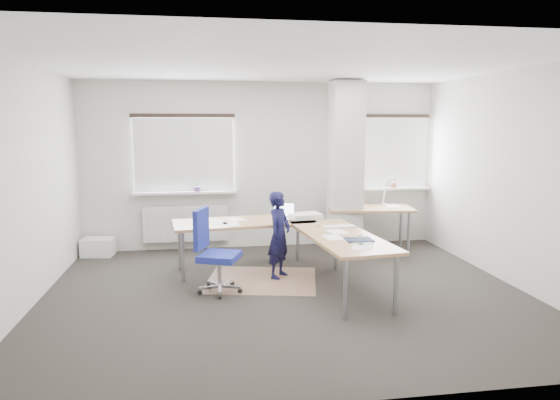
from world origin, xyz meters
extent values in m
plane|color=black|center=(0.00, 0.00, 0.00)|extent=(6.00, 6.00, 0.00)
cube|color=#B7B2A7|center=(0.00, 2.50, 1.40)|extent=(6.00, 0.04, 2.80)
cube|color=#B7B2A7|center=(0.00, -2.50, 1.40)|extent=(6.00, 0.04, 2.80)
cube|color=#B7B2A7|center=(-3.00, 0.00, 1.40)|extent=(0.04, 5.00, 2.80)
cube|color=#B7B2A7|center=(3.00, 0.00, 1.40)|extent=(0.04, 5.00, 2.80)
cube|color=white|center=(0.00, 0.00, 2.80)|extent=(6.00, 5.00, 0.04)
cube|color=#B7B2A7|center=(1.30, 1.95, 1.39)|extent=(0.50, 0.50, 2.78)
cube|color=white|center=(-1.30, 2.47, 1.60)|extent=(1.60, 0.04, 1.20)
cube|color=white|center=(-1.30, 2.43, 1.60)|extent=(1.60, 0.02, 1.20)
cube|color=white|center=(-1.30, 2.40, 0.98)|extent=(1.70, 0.20, 0.04)
cube|color=white|center=(2.30, 2.47, 1.60)|extent=(1.20, 0.04, 1.20)
cube|color=white|center=(2.30, 2.43, 1.60)|extent=(1.20, 0.02, 1.20)
cube|color=white|center=(2.30, 2.40, 0.98)|extent=(1.30, 0.20, 0.04)
cube|color=white|center=(-1.30, 2.42, 0.45)|extent=(1.40, 0.10, 0.60)
cylinder|color=#633D87|center=(-1.10, 2.38, 1.04)|extent=(0.12, 0.12, 0.08)
imported|color=#366829|center=(-1.10, 2.38, 1.08)|extent=(0.09, 0.06, 0.17)
cylinder|color=#A14F3D|center=(2.30, 2.38, 1.04)|extent=(0.12, 0.12, 0.08)
imported|color=#366829|center=(2.30, 2.38, 1.08)|extent=(0.09, 0.07, 0.17)
cube|color=#846048|center=(-0.24, 0.59, 0.00)|extent=(1.68, 1.51, 0.01)
cube|color=white|center=(-2.70, 2.25, 0.14)|extent=(0.51, 0.39, 0.29)
cube|color=olive|center=(-0.43, 1.10, 0.71)|extent=(2.08, 1.02, 0.04)
cube|color=olive|center=(0.69, 0.02, 0.71)|extent=(1.02, 2.08, 0.04)
cylinder|color=gray|center=(-1.29, 0.70, 0.34)|extent=(0.05, 0.05, 0.69)
cylinder|color=gray|center=(-1.36, 1.30, 0.34)|extent=(0.05, 0.05, 0.69)
cylinder|color=gray|center=(0.43, 1.50, 0.34)|extent=(0.05, 0.05, 0.69)
cylinder|color=gray|center=(0.50, -0.91, 0.34)|extent=(0.05, 0.05, 0.69)
cylinder|color=gray|center=(1.09, -0.85, 0.34)|extent=(0.05, 0.05, 0.69)
cylinder|color=gray|center=(0.89, 0.94, 0.34)|extent=(0.05, 0.05, 0.69)
cube|color=#B7B7BC|center=(0.15, 1.15, 0.74)|extent=(0.38, 0.31, 0.01)
cube|color=#B7B7BC|center=(0.18, 1.26, 0.85)|extent=(0.33, 0.13, 0.22)
cube|color=silver|center=(0.18, 1.26, 0.85)|extent=(0.29, 0.11, 0.19)
cube|color=white|center=(0.79, 0.46, 0.74)|extent=(0.45, 0.16, 0.02)
cube|color=#121A31|center=(0.83, -0.30, 0.74)|extent=(0.32, 0.25, 0.01)
cube|color=white|center=(0.47, 1.17, 0.77)|extent=(0.51, 0.41, 0.07)
imported|color=white|center=(0.51, 0.49, 0.76)|extent=(0.08, 0.08, 0.07)
cylinder|color=silver|center=(0.79, -0.47, 0.78)|extent=(0.07, 0.07, 0.10)
cube|color=olive|center=(1.74, 1.95, 0.71)|extent=(1.48, 0.89, 0.04)
cylinder|color=gray|center=(1.11, 1.79, 0.34)|extent=(0.05, 0.05, 0.69)
cylinder|color=gray|center=(2.30, 1.62, 0.34)|extent=(0.05, 0.05, 0.69)
cylinder|color=gray|center=(1.18, 2.28, 0.34)|extent=(0.05, 0.05, 0.69)
cylinder|color=gray|center=(2.37, 2.12, 0.34)|extent=(0.05, 0.05, 0.69)
cube|color=#B7B7BC|center=(1.37, 2.09, 0.74)|extent=(0.36, 0.27, 0.01)
cube|color=#B7B7BC|center=(1.35, 2.21, 0.85)|extent=(0.33, 0.09, 0.22)
cube|color=silver|center=(1.35, 2.21, 0.85)|extent=(0.29, 0.07, 0.19)
cylinder|color=white|center=(2.06, 2.16, 0.74)|extent=(0.10, 0.10, 0.02)
cylinder|color=white|center=(2.06, 2.16, 0.93)|extent=(0.02, 0.16, 0.38)
cylinder|color=white|center=(2.06, 2.04, 1.15)|extent=(0.02, 0.29, 0.13)
cone|color=white|center=(2.06, 1.90, 1.13)|extent=(0.14, 0.16, 0.17)
cube|color=navy|center=(-0.82, 0.19, 0.47)|extent=(0.60, 0.60, 0.08)
cube|color=navy|center=(-1.04, 0.27, 0.81)|extent=(0.20, 0.40, 0.51)
cylinder|color=silver|center=(-0.82, 0.19, 0.27)|extent=(0.06, 0.06, 0.34)
cylinder|color=black|center=(-0.57, 0.09, 0.04)|extent=(0.07, 0.05, 0.06)
cylinder|color=black|center=(-0.65, 0.39, 0.04)|extent=(0.06, 0.07, 0.06)
cylinder|color=black|center=(-0.96, 0.41, 0.04)|extent=(0.06, 0.07, 0.06)
cylinder|color=black|center=(-1.07, 0.12, 0.04)|extent=(0.07, 0.05, 0.06)
cylinder|color=black|center=(-0.83, -0.07, 0.04)|extent=(0.03, 0.06, 0.06)
imported|color=black|center=(0.02, 0.69, 0.60)|extent=(0.49, 0.52, 1.20)
camera|label=1|loc=(-0.99, -5.92, 2.12)|focal=32.00mm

